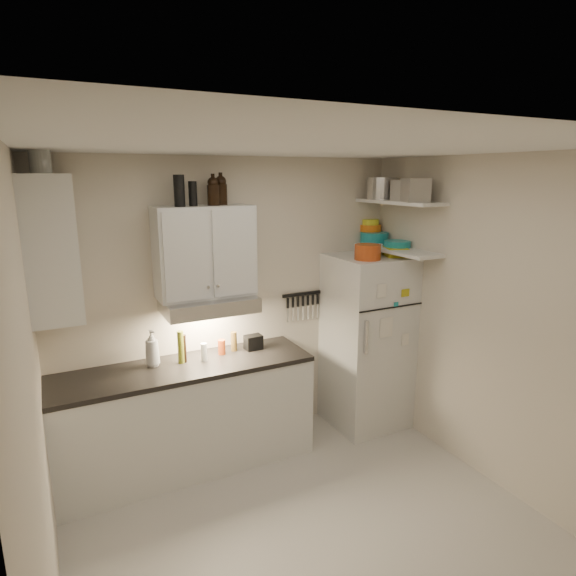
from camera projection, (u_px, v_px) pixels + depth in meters
name	position (u px, v px, depth m)	size (l,w,h in m)	color
floor	(314.00, 536.00, 3.35)	(3.20, 3.00, 0.02)	beige
ceiling	(320.00, 145.00, 2.75)	(3.20, 3.00, 0.02)	white
back_wall	(233.00, 304.00, 4.36)	(3.20, 0.02, 2.60)	beige
left_wall	(32.00, 415.00, 2.34)	(0.02, 3.00, 2.60)	beige
right_wall	(495.00, 325.00, 3.76)	(0.02, 3.00, 2.60)	beige
base_cabinet	(187.00, 419.00, 4.05)	(2.10, 0.60, 0.88)	silver
countertop	(185.00, 368.00, 3.94)	(2.10, 0.62, 0.04)	black
upper_cabinet	(205.00, 252.00, 3.96)	(0.80, 0.33, 0.75)	silver
side_cabinet	(50.00, 248.00, 3.31)	(0.33, 0.55, 1.00)	silver
range_hood	(209.00, 304.00, 4.00)	(0.76, 0.46, 0.12)	silver
fridge	(367.00, 341.00, 4.71)	(0.70, 0.68, 1.70)	silver
shelf_hi	(399.00, 202.00, 4.37)	(0.30, 0.95, 0.03)	silver
shelf_lo	(397.00, 250.00, 4.47)	(0.30, 0.95, 0.03)	silver
knife_strip	(302.00, 294.00, 4.64)	(0.42, 0.02, 0.03)	black
dutch_oven	(368.00, 252.00, 4.30)	(0.24, 0.24, 0.14)	#AA3D13
book_stack	(395.00, 252.00, 4.50)	(0.19, 0.24, 0.08)	gold
spice_jar	(379.00, 249.00, 4.57)	(0.06, 0.06, 0.10)	silver
stock_pot	(382.00, 188.00, 4.56)	(0.28, 0.28, 0.20)	silver
tin_a	(404.00, 191.00, 4.26)	(0.18, 0.16, 0.18)	#AAAAAD
tin_b	(415.00, 190.00, 4.10)	(0.20, 0.20, 0.20)	#AAAAAD
bowl_teal	(374.00, 238.00, 4.78)	(0.28, 0.28, 0.11)	teal
bowl_orange	(370.00, 228.00, 4.85)	(0.22, 0.22, 0.07)	orange
bowl_yellow	(370.00, 222.00, 4.83)	(0.17, 0.17, 0.06)	yellow
plates	(397.00, 244.00, 4.53)	(0.25, 0.25, 0.06)	teal
growler_a	(213.00, 191.00, 3.86)	(0.10, 0.10, 0.23)	black
growler_b	(221.00, 190.00, 3.93)	(0.10, 0.10, 0.24)	black
thermos_a	(193.00, 194.00, 3.78)	(0.07, 0.07, 0.19)	black
thermos_b	(179.00, 191.00, 3.70)	(0.08, 0.08, 0.24)	black
side_jar	(40.00, 159.00, 3.19)	(0.14, 0.14, 0.18)	silver
soap_bottle	(152.00, 346.00, 3.89)	(0.13, 0.13, 0.34)	silver
pepper_mill	(234.00, 341.00, 4.25)	(0.05, 0.05, 0.17)	brown
oil_bottle	(181.00, 347.00, 3.96)	(0.05, 0.05, 0.28)	olive
vinegar_bottle	(183.00, 349.00, 3.98)	(0.05, 0.05, 0.24)	black
clear_bottle	(204.00, 352.00, 4.02)	(0.05, 0.05, 0.15)	silver
red_jar	(222.00, 347.00, 4.17)	(0.07, 0.07, 0.13)	#AA3D13
caddy	(253.00, 342.00, 4.29)	(0.15, 0.11, 0.13)	black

